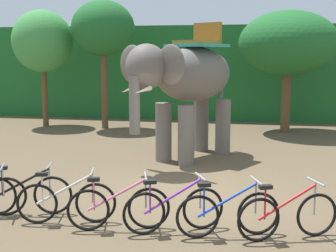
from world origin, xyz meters
The scene contains 12 objects.
ground_plane centered at (0.00, 0.00, 0.00)m, with size 80.00×80.00×0.00m, color brown.
foliage_hedge centered at (0.00, 13.99, 2.07)m, with size 36.00×6.00×4.14m, color #1E6028.
tree_center_right centered at (-6.89, 8.30, 3.39)m, with size 2.38×2.38×4.64m.
tree_left centered at (-4.34, 8.18, 3.86)m, with size 2.42×2.42×4.95m.
tree_center centered at (2.59, 8.45, 3.28)m, with size 3.59×3.59×4.48m.
elephant centered at (-0.41, 3.39, 2.20)m, with size 3.15×4.09×3.78m.
bike_black centered at (-2.71, -1.56, 0.39)m, with size 1.68×0.56×0.92m.
bike_white centered at (-1.80, -1.85, 0.39)m, with size 1.68×0.58×0.92m.
bike_pink centered at (-0.83, -1.98, 0.39)m, with size 1.66×0.63×0.92m.
bike_purple centered at (0.09, -1.91, 0.39)m, with size 1.57×0.81×0.92m.
bike_blue centered at (0.97, -1.95, 0.39)m, with size 1.63×0.70×0.92m.
bike_red centered at (1.91, -1.88, 0.39)m, with size 1.59×0.78×0.92m.
Camera 1 is at (1.26, -9.01, 2.89)m, focal length 49.04 mm.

